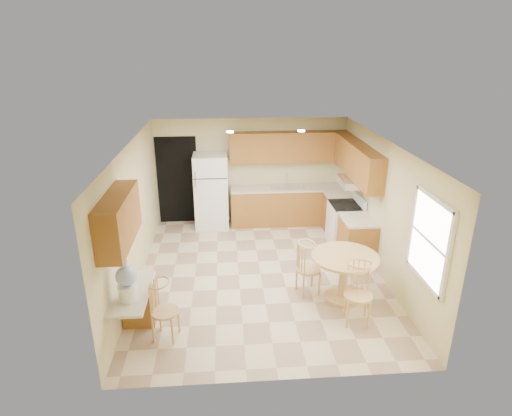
{
  "coord_description": "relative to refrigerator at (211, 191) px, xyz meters",
  "views": [
    {
      "loc": [
        -0.63,
        -7.09,
        4.08
      ],
      "look_at": [
        -0.06,
        0.3,
        1.23
      ],
      "focal_mm": 30.0,
      "sensor_mm": 36.0,
      "label": 1
    }
  ],
  "objects": [
    {
      "name": "upper_cab_right",
      "position": [
        3.04,
        -1.19,
        0.97
      ],
      "size": [
        0.33,
        2.42,
        0.7
      ],
      "primitive_type": "cube",
      "color": "#9E6428",
      "rests_on": "wall_right"
    },
    {
      "name": "upper_cab_back",
      "position": [
        1.83,
        0.19,
        0.97
      ],
      "size": [
        2.75,
        0.33,
        0.7
      ],
      "primitive_type": "cube",
      "color": "#9E6428",
      "rests_on": "wall_back"
    },
    {
      "name": "base_cab_back",
      "position": [
        1.83,
        0.05,
        -0.44
      ],
      "size": [
        2.75,
        0.6,
        0.87
      ],
      "primitive_type": "cube",
      "color": "#9E6428",
      "rests_on": "floor"
    },
    {
      "name": "counter_right_b",
      "position": [
        2.9,
        -2.0,
        0.01
      ],
      "size": [
        0.63,
        0.8,
        0.04
      ],
      "primitive_type": "cube",
      "color": "beige",
      "rests_on": "base_cab_right_b"
    },
    {
      "name": "can_light_a",
      "position": [
        0.45,
        -1.2,
        1.61
      ],
      "size": [
        0.14,
        0.14,
        0.02
      ],
      "primitive_type": "cylinder",
      "color": "white",
      "rests_on": "ceiling"
    },
    {
      "name": "water_crock",
      "position": [
        -1.05,
        -4.3,
        0.16
      ],
      "size": [
        0.29,
        0.29,
        0.6
      ],
      "color": "white",
      "rests_on": "desk_top"
    },
    {
      "name": "stove",
      "position": [
        2.88,
        -1.22,
        -0.41
      ],
      "size": [
        0.65,
        0.76,
        1.09
      ],
      "color": "white",
      "rests_on": "floor"
    },
    {
      "name": "can_light_b",
      "position": [
        1.85,
        -1.2,
        1.61
      ],
      "size": [
        0.14,
        0.14,
        0.02
      ],
      "primitive_type": "cylinder",
      "color": "white",
      "rests_on": "ceiling"
    },
    {
      "name": "wall_right",
      "position": [
        3.2,
        -2.4,
        0.37
      ],
      "size": [
        0.02,
        5.5,
        2.5
      ],
      "primitive_type": "cube",
      "color": "beige",
      "rests_on": "floor"
    },
    {
      "name": "base_cab_right_b",
      "position": [
        2.9,
        -2.0,
        -0.44
      ],
      "size": [
        0.6,
        0.8,
        0.87
      ],
      "primitive_type": "cube",
      "color": "#9E6428",
      "rests_on": "floor"
    },
    {
      "name": "chair_table_a",
      "position": [
        1.72,
        -3.19,
        -0.3
      ],
      "size": [
        0.42,
        0.54,
        0.95
      ],
      "rotation": [
        0.0,
        0.0,
        -1.33
      ],
      "color": "tan",
      "rests_on": "floor"
    },
    {
      "name": "wall_back",
      "position": [
        0.95,
        0.35,
        0.37
      ],
      "size": [
        4.5,
        0.02,
        2.5
      ],
      "primitive_type": "cube",
      "color": "beige",
      "rests_on": "floor"
    },
    {
      "name": "wall_left",
      "position": [
        -1.3,
        -2.4,
        0.37
      ],
      "size": [
        0.02,
        5.5,
        2.5
      ],
      "primitive_type": "cube",
      "color": "beige",
      "rests_on": "floor"
    },
    {
      "name": "refrigerator",
      "position": [
        0.0,
        0.0,
        0.0
      ],
      "size": [
        0.77,
        0.75,
        1.75
      ],
      "color": "white",
      "rests_on": "floor"
    },
    {
      "name": "range_hood",
      "position": [
        2.95,
        -1.22,
        0.54
      ],
      "size": [
        0.5,
        0.76,
        0.14
      ],
      "primitive_type": "cube",
      "color": "silver",
      "rests_on": "upper_cab_right"
    },
    {
      "name": "chair_table_b",
      "position": [
        2.32,
        -4.09,
        -0.27
      ],
      "size": [
        0.44,
        0.45,
        1.0
      ],
      "rotation": [
        0.0,
        0.0,
        2.97
      ],
      "color": "tan",
      "rests_on": "floor"
    },
    {
      "name": "upper_cab_left",
      "position": [
        -1.13,
        -4.0,
        0.97
      ],
      "size": [
        0.33,
        1.4,
        0.7
      ],
      "primitive_type": "cube",
      "color": "#9E6428",
      "rests_on": "wall_left"
    },
    {
      "name": "base_cab_right_a",
      "position": [
        2.9,
        -0.54,
        -0.44
      ],
      "size": [
        0.6,
        0.59,
        0.87
      ],
      "primitive_type": "cube",
      "color": "#9E6428",
      "rests_on": "floor"
    },
    {
      "name": "desk_top",
      "position": [
        -1.05,
        -4.1,
        -0.13
      ],
      "size": [
        0.5,
        1.2,
        0.04
      ],
      "primitive_type": "cube",
      "color": "beige",
      "rests_on": "desk_pedestal"
    },
    {
      "name": "chair_desk",
      "position": [
        -0.6,
        -4.23,
        -0.31
      ],
      "size": [
        0.41,
        0.53,
        0.92
      ],
      "rotation": [
        0.0,
        0.0,
        -1.79
      ],
      "color": "tan",
      "rests_on": "floor"
    },
    {
      "name": "floor",
      "position": [
        0.95,
        -2.4,
        -0.88
      ],
      "size": [
        5.5,
        5.5,
        0.0
      ],
      "primitive_type": "plane",
      "color": "beige",
      "rests_on": "ground"
    },
    {
      "name": "doorway",
      "position": [
        -0.8,
        0.34,
        0.17
      ],
      "size": [
        0.9,
        0.02,
        2.1
      ],
      "primitive_type": "cube",
      "color": "black",
      "rests_on": "floor"
    },
    {
      "name": "dining_table",
      "position": [
        2.27,
        -3.35,
        -0.34
      ],
      "size": [
        1.11,
        1.11,
        0.83
      ],
      "rotation": [
        0.0,
        0.0,
        -0.01
      ],
      "color": "tan",
      "rests_on": "floor"
    },
    {
      "name": "counter_right_a",
      "position": [
        2.9,
        -0.54,
        0.01
      ],
      "size": [
        0.63,
        0.59,
        0.04
      ],
      "primitive_type": "cube",
      "color": "beige",
      "rests_on": "base_cab_right_a"
    },
    {
      "name": "desk_pedestal",
      "position": [
        -1.05,
        -3.72,
        -0.52
      ],
      "size": [
        0.48,
        0.42,
        0.72
      ],
      "primitive_type": "cube",
      "color": "#9E6428",
      "rests_on": "floor"
    },
    {
      "name": "wall_front",
      "position": [
        0.95,
        -5.15,
        0.37
      ],
      "size": [
        4.5,
        0.02,
        2.5
      ],
      "primitive_type": "cube",
      "color": "beige",
      "rests_on": "floor"
    },
    {
      "name": "counter_back",
      "position": [
        1.83,
        0.05,
        0.01
      ],
      "size": [
        2.75,
        0.63,
        0.04
      ],
      "primitive_type": "cube",
      "color": "beige",
      "rests_on": "base_cab_back"
    },
    {
      "name": "window",
      "position": [
        3.18,
        -4.25,
        0.62
      ],
      "size": [
        0.06,
        1.12,
        1.3
      ],
      "color": "white",
      "rests_on": "wall_right"
    },
    {
      "name": "sink",
      "position": [
        1.8,
        0.05,
        0.04
      ],
      "size": [
        0.78,
        0.44,
        0.01
      ],
      "primitive_type": "cube",
      "color": "silver",
      "rests_on": "counter_back"
    },
    {
      "name": "ceiling",
      "position": [
        0.95,
        -2.4,
        1.62
      ],
      "size": [
        4.5,
        5.5,
        0.02
      ],
      "primitive_type": "cube",
      "color": "white",
      "rests_on": "wall_back"
    }
  ]
}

